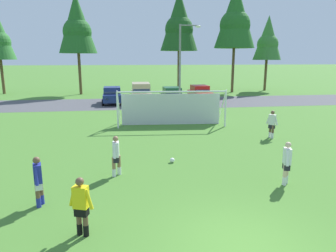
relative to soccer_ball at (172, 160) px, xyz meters
The scene contains 18 objects.
ground_plane 8.48m from the soccer_ball, 85.02° to the left, with size 400.00×400.00×0.00m, color #477A2D.
parking_lot_strip 19.17m from the soccer_ball, 87.80° to the left, with size 52.00×8.40×0.01m, color #4C4C51.
soccer_ball is the anchor object (origin of this frame).
soccer_goal 8.09m from the soccer_ball, 81.70° to the left, with size 7.53×2.46×2.57m.
referee 6.39m from the soccer_ball, 120.92° to the right, with size 0.69×0.40×1.64m.
player_striker_near 2.84m from the soccer_ball, 153.48° to the right, with size 0.35×0.73×1.64m.
player_midfield_center 4.92m from the soccer_ball, 37.97° to the right, with size 0.38×0.70×1.64m.
player_defender_far 7.45m from the soccer_ball, 28.70° to the left, with size 0.51×0.64×1.64m.
player_winger_left 6.02m from the soccer_ball, 143.94° to the right, with size 0.33×0.75×1.64m.
parked_car_slot_far_left 19.52m from the soccer_ball, 99.87° to the left, with size 2.13×4.25×1.72m.
parked_car_slot_left 18.47m from the soccer_ball, 91.20° to the left, with size 2.19×4.63×2.16m.
parked_car_slot_center_left 18.28m from the soccer_ball, 81.20° to the left, with size 2.13×4.25×1.72m.
parked_car_slot_center 20.81m from the soccer_ball, 72.74° to the left, with size 2.20×4.29×1.72m.
tree_mid_left 30.63m from the soccer_ball, 105.24° to the left, with size 4.74×4.74×12.63m.
tree_center_back 31.39m from the soccer_ball, 79.47° to the left, with size 5.08×5.08×13.54m.
tree_mid_right 32.32m from the soccer_ball, 65.48° to the left, with size 5.39×5.39×14.37m.
tree_right_edge 35.71m from the soccer_ball, 58.27° to the left, with size 3.96×3.96×10.55m.
street_lamp 15.31m from the soccer_ball, 77.91° to the left, with size 2.00×0.32×7.55m.
Camera 1 is at (-2.78, -6.53, 4.63)m, focal length 32.79 mm.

